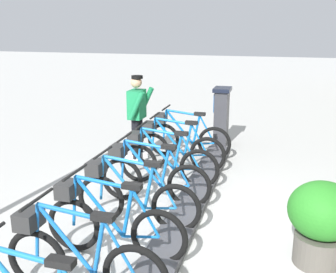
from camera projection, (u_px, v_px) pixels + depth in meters
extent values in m
plane|color=#B7B7B4|center=(181.00, 225.00, 5.52)|extent=(60.00, 60.00, 0.00)
cube|color=#47474C|center=(182.00, 221.00, 5.51)|extent=(0.44, 6.92, 0.10)
cube|color=#38383D|center=(221.00, 118.00, 9.05)|extent=(0.28, 0.44, 1.20)
cube|color=#194C8C|center=(215.00, 102.00, 8.99)|extent=(0.03, 0.30, 0.40)
cube|color=black|center=(222.00, 89.00, 8.88)|extent=(0.36, 0.52, 0.08)
torus|color=black|center=(214.00, 143.00, 8.09)|extent=(0.67, 0.08, 0.67)
torus|color=black|center=(163.00, 139.00, 8.37)|extent=(0.67, 0.08, 0.67)
cylinder|color=blue|center=(180.00, 127.00, 8.20)|extent=(0.60, 0.05, 0.70)
cylinder|color=blue|center=(196.00, 130.00, 8.12)|extent=(0.16, 0.05, 0.61)
cylinder|color=blue|center=(183.00, 113.00, 8.11)|extent=(0.69, 0.05, 0.11)
cylinder|color=blue|center=(204.00, 144.00, 8.16)|extent=(0.43, 0.04, 0.09)
cylinder|color=blue|center=(207.00, 129.00, 8.06)|extent=(0.33, 0.03, 0.56)
cylinder|color=blue|center=(165.00, 125.00, 8.28)|extent=(0.10, 0.04, 0.62)
cube|color=black|center=(200.00, 114.00, 8.02)|extent=(0.22, 0.10, 0.06)
cylinder|color=black|center=(166.00, 108.00, 8.18)|extent=(0.04, 0.54, 0.03)
cube|color=#2D2D2D|center=(161.00, 118.00, 8.26)|extent=(0.20, 0.28, 0.18)
torus|color=black|center=(207.00, 155.00, 7.38)|extent=(0.67, 0.08, 0.67)
torus|color=black|center=(152.00, 150.00, 7.66)|extent=(0.67, 0.08, 0.67)
cylinder|color=blue|center=(170.00, 137.00, 7.49)|extent=(0.60, 0.05, 0.70)
cylinder|color=blue|center=(188.00, 140.00, 7.41)|extent=(0.16, 0.05, 0.61)
cylinder|color=blue|center=(173.00, 121.00, 7.40)|extent=(0.69, 0.05, 0.11)
cylinder|color=blue|center=(196.00, 155.00, 7.44)|extent=(0.43, 0.04, 0.09)
cylinder|color=blue|center=(199.00, 140.00, 7.35)|extent=(0.33, 0.03, 0.56)
cylinder|color=blue|center=(154.00, 134.00, 7.57)|extent=(0.10, 0.04, 0.62)
cube|color=black|center=(191.00, 123.00, 7.31)|extent=(0.22, 0.10, 0.06)
cylinder|color=black|center=(155.00, 116.00, 7.46)|extent=(0.04, 0.54, 0.03)
cube|color=#2D2D2D|center=(149.00, 127.00, 7.55)|extent=(0.20, 0.28, 0.18)
torus|color=black|center=(199.00, 169.00, 6.67)|extent=(0.67, 0.08, 0.67)
torus|color=black|center=(139.00, 163.00, 6.95)|extent=(0.67, 0.08, 0.67)
cylinder|color=blue|center=(158.00, 149.00, 6.78)|extent=(0.60, 0.05, 0.70)
cylinder|color=blue|center=(178.00, 153.00, 6.70)|extent=(0.16, 0.05, 0.61)
cylinder|color=blue|center=(161.00, 132.00, 6.69)|extent=(0.69, 0.05, 0.11)
cylinder|color=blue|center=(187.00, 169.00, 6.73)|extent=(0.43, 0.04, 0.09)
cylinder|color=blue|center=(190.00, 152.00, 6.64)|extent=(0.33, 0.03, 0.56)
cylinder|color=blue|center=(140.00, 146.00, 6.86)|extent=(0.10, 0.04, 0.62)
cube|color=black|center=(181.00, 133.00, 6.60)|extent=(0.22, 0.10, 0.06)
cylinder|color=black|center=(141.00, 125.00, 6.75)|extent=(0.04, 0.54, 0.03)
cube|color=#2D2D2D|center=(135.00, 138.00, 6.84)|extent=(0.20, 0.28, 0.18)
torus|color=black|center=(189.00, 186.00, 5.96)|extent=(0.67, 0.08, 0.67)
torus|color=black|center=(122.00, 179.00, 6.24)|extent=(0.67, 0.08, 0.67)
cylinder|color=blue|center=(143.00, 164.00, 6.07)|extent=(0.60, 0.05, 0.70)
cylinder|color=blue|center=(165.00, 168.00, 5.99)|extent=(0.16, 0.05, 0.61)
cylinder|color=blue|center=(146.00, 145.00, 5.97)|extent=(0.69, 0.05, 0.11)
cylinder|color=blue|center=(175.00, 186.00, 6.02)|extent=(0.43, 0.04, 0.09)
cylinder|color=blue|center=(179.00, 168.00, 5.93)|extent=(0.33, 0.03, 0.56)
cylinder|color=blue|center=(123.00, 160.00, 6.15)|extent=(0.10, 0.04, 0.62)
cube|color=black|center=(169.00, 147.00, 5.89)|extent=(0.22, 0.10, 0.06)
cylinder|color=black|center=(124.00, 137.00, 6.04)|extent=(0.04, 0.54, 0.03)
cube|color=#2D2D2D|center=(118.00, 151.00, 6.13)|extent=(0.20, 0.28, 0.18)
torus|color=black|center=(176.00, 208.00, 5.25)|extent=(0.67, 0.08, 0.67)
torus|color=black|center=(101.00, 199.00, 5.52)|extent=(0.67, 0.08, 0.67)
cylinder|color=#1F73B9|center=(124.00, 182.00, 5.36)|extent=(0.60, 0.05, 0.70)
cylinder|color=#1F73B9|center=(149.00, 187.00, 5.28)|extent=(0.16, 0.05, 0.61)
cylinder|color=#1F73B9|center=(128.00, 161.00, 5.26)|extent=(0.69, 0.05, 0.11)
cylinder|color=#1F73B9|center=(160.00, 208.00, 5.31)|extent=(0.43, 0.04, 0.09)
cylinder|color=#1F73B9|center=(165.00, 187.00, 5.22)|extent=(0.33, 0.03, 0.56)
cylinder|color=#1F73B9|center=(102.00, 178.00, 5.43)|extent=(0.10, 0.04, 0.62)
cube|color=black|center=(153.00, 164.00, 5.17)|extent=(0.22, 0.10, 0.06)
cylinder|color=black|center=(103.00, 152.00, 5.33)|extent=(0.04, 0.54, 0.03)
cube|color=#2D2D2D|center=(96.00, 168.00, 5.42)|extent=(0.20, 0.28, 0.18)
torus|color=black|center=(159.00, 237.00, 4.54)|extent=(0.67, 0.08, 0.67)
torus|color=black|center=(74.00, 225.00, 4.81)|extent=(0.67, 0.08, 0.67)
cylinder|color=blue|center=(99.00, 207.00, 4.65)|extent=(0.60, 0.05, 0.70)
cylinder|color=blue|center=(128.00, 213.00, 4.57)|extent=(0.16, 0.05, 0.61)
cylinder|color=blue|center=(103.00, 182.00, 4.55)|extent=(0.69, 0.05, 0.11)
cylinder|color=blue|center=(141.00, 237.00, 4.60)|extent=(0.43, 0.04, 0.09)
cylinder|color=blue|center=(146.00, 213.00, 4.50)|extent=(0.33, 0.03, 0.56)
cylinder|color=blue|center=(75.00, 201.00, 4.72)|extent=(0.10, 0.04, 0.62)
cube|color=black|center=(132.00, 186.00, 4.46)|extent=(0.22, 0.10, 0.06)
cylinder|color=black|center=(75.00, 172.00, 4.62)|extent=(0.04, 0.54, 0.03)
cube|color=#2D2D2D|center=(68.00, 189.00, 4.71)|extent=(0.20, 0.28, 0.18)
torus|color=black|center=(37.00, 260.00, 4.10)|extent=(0.67, 0.08, 0.67)
cylinder|color=blue|center=(66.00, 240.00, 3.94)|extent=(0.60, 0.05, 0.70)
cylinder|color=blue|center=(99.00, 248.00, 3.86)|extent=(0.16, 0.05, 0.61)
cylinder|color=blue|center=(70.00, 212.00, 3.84)|extent=(0.69, 0.05, 0.11)
cylinder|color=blue|center=(120.00, 249.00, 3.79)|extent=(0.33, 0.03, 0.56)
cylinder|color=blue|center=(37.00, 233.00, 4.01)|extent=(0.10, 0.04, 0.62)
cube|color=black|center=(103.00, 217.00, 3.75)|extent=(0.22, 0.10, 0.06)
cylinder|color=black|center=(37.00, 199.00, 3.91)|extent=(0.04, 0.54, 0.03)
cube|color=#2D2D2D|center=(29.00, 219.00, 4.00)|extent=(0.20, 0.28, 0.18)
cylinder|color=#1E77BB|center=(21.00, 255.00, 3.13)|extent=(0.69, 0.05, 0.11)
cube|color=black|center=(61.00, 262.00, 3.04)|extent=(0.22, 0.10, 0.06)
cube|color=white|center=(142.00, 154.00, 8.35)|extent=(0.26, 0.12, 0.10)
cube|color=white|center=(133.00, 157.00, 8.18)|extent=(0.26, 0.12, 0.10)
cylinder|color=black|center=(139.00, 136.00, 8.26)|extent=(0.15, 0.15, 0.82)
cylinder|color=black|center=(136.00, 139.00, 8.07)|extent=(0.15, 0.15, 0.82)
cube|color=#1D864E|center=(137.00, 104.00, 7.99)|extent=(0.27, 0.41, 0.56)
cylinder|color=#1D864E|center=(146.00, 101.00, 8.19)|extent=(0.34, 0.11, 0.57)
cylinder|color=#1D864E|center=(137.00, 106.00, 7.71)|extent=(0.34, 0.11, 0.57)
sphere|color=tan|center=(136.00, 82.00, 7.87)|extent=(0.22, 0.22, 0.22)
cylinder|color=black|center=(137.00, 77.00, 7.84)|extent=(0.22, 0.22, 0.06)
cylinder|color=#59544C|center=(319.00, 249.00, 4.60)|extent=(0.56, 0.56, 0.35)
ellipsoid|color=#298225|center=(323.00, 210.00, 4.47)|extent=(0.76, 0.76, 0.64)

